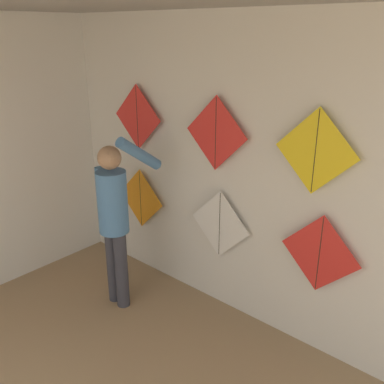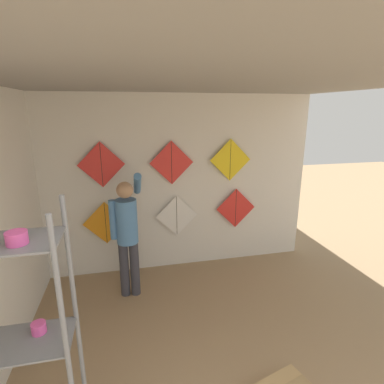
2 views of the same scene
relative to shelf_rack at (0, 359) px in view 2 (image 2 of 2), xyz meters
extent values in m
cube|color=silver|center=(1.44, 2.97, 0.23)|extent=(4.65, 0.06, 2.80)
cube|color=gray|center=(1.44, 0.91, 1.65)|extent=(4.65, 4.85, 0.04)
cylinder|color=slate|center=(0.40, 0.16, -0.13)|extent=(0.03, 0.03, 2.08)
cylinder|color=#D84C99|center=(0.21, 0.06, 0.13)|extent=(0.08, 0.08, 0.07)
cylinder|color=#D84C99|center=(0.21, -0.05, 0.76)|extent=(0.11, 0.11, 0.07)
cylinder|color=#383842|center=(0.67, 2.25, -0.76)|extent=(0.13, 0.13, 0.81)
cylinder|color=#383842|center=(0.82, 2.24, -0.76)|extent=(0.13, 0.13, 0.81)
cylinder|color=#4C7FB7|center=(0.74, 2.24, -0.06)|extent=(0.29, 0.29, 0.61)
sphere|color=tan|center=(0.74, 2.24, 0.38)|extent=(0.22, 0.22, 0.22)
cylinder|color=#4C7FB7|center=(0.57, 2.25, -0.02)|extent=(0.10, 0.10, 0.54)
cylinder|color=#4C7FB7|center=(0.92, 2.45, 0.40)|extent=(0.10, 0.50, 0.39)
cube|color=orange|center=(0.42, 2.88, -0.29)|extent=(0.68, 0.01, 0.68)
cylinder|color=black|center=(0.42, 2.88, -0.29)|extent=(0.01, 0.01, 0.64)
cube|color=white|center=(1.53, 2.88, -0.27)|extent=(0.68, 0.01, 0.68)
cylinder|color=black|center=(1.53, 2.88, -0.27)|extent=(0.01, 0.01, 0.64)
cube|color=red|center=(2.54, 2.88, -0.21)|extent=(0.68, 0.01, 0.68)
cylinder|color=black|center=(2.54, 2.88, -0.21)|extent=(0.01, 0.01, 0.64)
cube|color=red|center=(0.43, 2.88, 0.61)|extent=(0.68, 0.01, 0.68)
cylinder|color=black|center=(0.43, 2.88, 0.61)|extent=(0.01, 0.01, 0.64)
cube|color=red|center=(1.47, 2.88, 0.60)|extent=(0.68, 0.01, 0.68)
cylinder|color=black|center=(1.47, 2.88, 0.60)|extent=(0.01, 0.01, 0.64)
cube|color=yellow|center=(2.42, 2.88, 0.61)|extent=(0.68, 0.01, 0.68)
cylinder|color=black|center=(2.42, 2.88, 0.61)|extent=(0.01, 0.01, 0.64)
camera|label=1|loc=(3.76, -0.06, 1.48)|focal=40.00mm
camera|label=2|loc=(0.77, -1.62, 1.39)|focal=28.00mm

